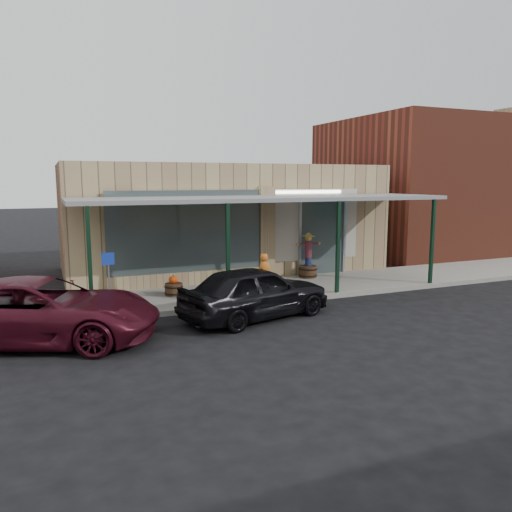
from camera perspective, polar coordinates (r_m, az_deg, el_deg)
name	(u,v)px	position (r m, az deg, el deg)	size (l,w,h in m)	color
ground	(321,321)	(13.18, 7.49, -7.37)	(120.00, 120.00, 0.00)	black
sidewalk	(265,290)	(16.27, 1.08, -3.93)	(40.00, 3.20, 0.15)	gray
storefront	(220,218)	(20.19, -4.17, 4.30)	(12.00, 6.25, 4.20)	tan
awning	(266,200)	(15.85, 1.17, 6.45)	(12.00, 3.00, 3.04)	gray
block_buildings_near	(256,177)	(21.81, -0.05, 9.05)	(61.00, 8.00, 8.00)	brown
barrel_scarecrow	(308,262)	(18.03, 5.97, -0.71)	(0.98, 0.78, 1.63)	#442D1B
barrel_pumpkin	(174,288)	(15.43, -9.39, -3.60)	(0.69, 0.69, 0.64)	#442D1B
handicap_sign	(109,274)	(13.84, -16.49, -1.93)	(0.33, 0.04, 1.58)	gray
parked_sedan	(256,292)	(13.16, -0.05, -4.11)	(4.46, 2.68, 1.61)	black
car_maroon	(41,311)	(12.24, -23.40, -5.75)	(2.42, 5.24, 1.46)	#460E1B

